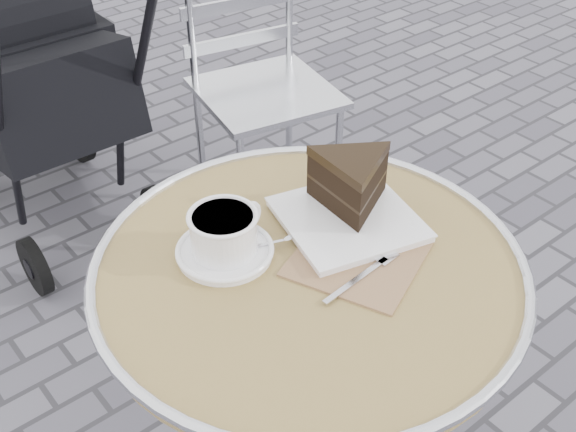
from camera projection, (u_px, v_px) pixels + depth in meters
cafe_table at (307, 335)px, 1.27m from camera, size 0.72×0.72×0.74m
cappuccino_set at (225, 237)px, 1.18m from camera, size 0.18×0.16×0.08m
cake_plate_set at (351, 191)px, 1.25m from camera, size 0.32×0.34×0.12m
bistro_chair at (252, 54)px, 2.25m from camera, size 0.47×0.47×0.88m
baby_stroller at (26, 86)px, 2.24m from camera, size 0.49×1.01×1.04m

